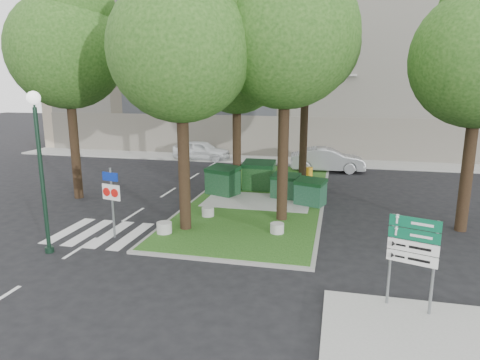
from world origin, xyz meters
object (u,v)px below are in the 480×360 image
(tree_median_mid, at_px, (239,56))
(bollard_right, at_px, (277,228))
(dumpster_b, at_px, (259,175))
(car_white, at_px, (202,150))
(tree_street_left, at_px, (68,39))
(litter_bin, at_px, (309,173))
(tree_median_near_left, at_px, (183,35))
(tree_median_far, at_px, (309,33))
(street_lamp, at_px, (39,154))
(directional_sign, at_px, (413,249))
(traffic_sign_pole, at_px, (112,193))
(tree_median_near_right, at_px, (289,20))
(bollard_left, at_px, (164,228))
(dumpster_a, at_px, (223,181))
(car_silver, at_px, (327,160))
(dumpster_d, at_px, (310,192))
(dumpster_c, at_px, (285,186))
(bollard_mid, at_px, (208,212))

(tree_median_mid, distance_m, bollard_right, 9.64)
(dumpster_b, distance_m, car_white, 10.26)
(tree_street_left, height_order, litter_bin, tree_street_left)
(tree_median_near_left, relative_size, tree_median_far, 0.88)
(street_lamp, height_order, directional_sign, street_lamp)
(dumpster_b, bearing_deg, litter_bin, 53.03)
(tree_median_near_left, xyz_separation_m, directional_sign, (7.48, -4.56, -5.60))
(bollard_right, bearing_deg, traffic_sign_pole, -165.36)
(bollard_right, bearing_deg, tree_median_near_right, 89.14)
(bollard_right, xyz_separation_m, car_white, (-7.89, 14.97, 0.43))
(dumpster_b, bearing_deg, tree_median_near_left, -101.60)
(litter_bin, bearing_deg, car_white, 147.99)
(tree_median_far, height_order, tree_street_left, tree_median_far)
(tree_median_near_left, xyz_separation_m, tree_median_mid, (0.50, 6.50, -0.34))
(tree_median_near_right, bearing_deg, car_white, 120.99)
(bollard_left, xyz_separation_m, car_white, (-3.73, 15.94, 0.41))
(traffic_sign_pole, relative_size, car_white, 0.62)
(tree_median_near_left, height_order, tree_median_far, tree_median_far)
(bollard_right, height_order, directional_sign, directional_sign)
(tree_median_mid, relative_size, dumpster_a, 5.32)
(dumpster_b, distance_m, street_lamp, 11.63)
(tree_median_far, xyz_separation_m, litter_bin, (0.27, 0.44, -7.85))
(street_lamp, bearing_deg, bollard_left, 36.95)
(tree_median_near_right, relative_size, traffic_sign_pole, 4.31)
(tree_median_near_right, relative_size, car_silver, 2.42)
(dumpster_d, bearing_deg, dumpster_c, 162.30)
(tree_median_near_right, bearing_deg, dumpster_d, 69.36)
(dumpster_c, distance_m, bollard_right, 5.19)
(dumpster_b, bearing_deg, dumpster_c, -40.98)
(tree_median_near_left, height_order, tree_median_mid, tree_median_near_left)
(dumpster_b, bearing_deg, bollard_right, -72.56)
(bollard_mid, bearing_deg, tree_median_near_right, 6.52)
(bollard_mid, xyz_separation_m, litter_bin, (3.68, 8.31, 0.16))
(tree_street_left, distance_m, dumpster_c, 12.42)
(street_lamp, bearing_deg, tree_median_near_right, 34.93)
(dumpster_d, distance_m, traffic_sign_pole, 9.01)
(tree_street_left, distance_m, car_white, 13.82)
(bollard_mid, xyz_separation_m, traffic_sign_pole, (-2.74, -2.97, 1.40))
(traffic_sign_pole, bearing_deg, directional_sign, -4.99)
(bollard_left, bearing_deg, dumpster_a, 84.23)
(litter_bin, bearing_deg, tree_street_left, -149.59)
(tree_median_near_left, bearing_deg, tree_median_mid, 85.60)
(tree_median_mid, relative_size, bollard_mid, 19.12)
(tree_median_near_right, bearing_deg, dumpster_c, 96.28)
(bollard_right, bearing_deg, dumpster_d, 77.44)
(tree_median_mid, height_order, tree_median_far, tree_median_far)
(litter_bin, relative_size, street_lamp, 0.13)
(dumpster_b, distance_m, dumpster_d, 3.75)
(directional_sign, bearing_deg, dumpster_d, 127.69)
(dumpster_c, xyz_separation_m, car_silver, (1.78, 7.57, 0.07))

